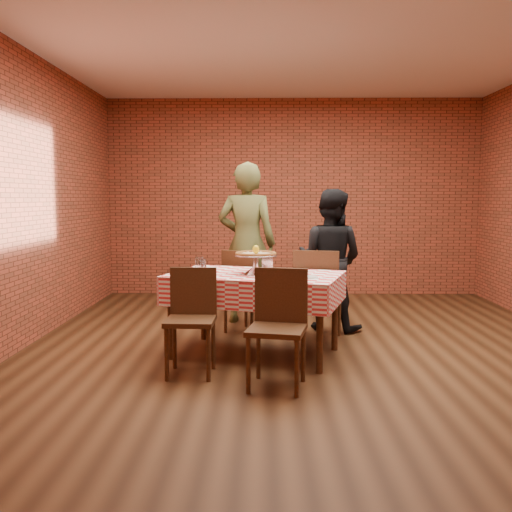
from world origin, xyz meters
The scene contains 19 objects.
ground centered at (0.00, 0.00, 0.00)m, with size 6.00×6.00×0.00m, color black.
back_wall centered at (0.00, 3.00, 1.45)m, with size 5.50×5.50×0.00m, color brown.
table centered at (-0.51, -0.30, 0.38)m, with size 1.51×0.91×0.75m, color #432815.
tablecloth centered at (-0.51, -0.30, 0.63)m, with size 1.55×0.94×0.26m, color red, non-canonical shape.
pizza_stand centered at (-0.51, -0.33, 0.84)m, with size 0.39×0.39×0.17m, color silver, non-canonical shape.
pizza centered at (-0.51, -0.33, 0.94)m, with size 0.38×0.38×0.03m, color beige.
lemon centered at (-0.51, -0.33, 0.98)m, with size 0.06×0.06×0.08m, color yellow.
water_glass_left centered at (-1.01, -0.26, 0.82)m, with size 0.08×0.08×0.13m, color white.
water_glass_right centered at (-1.05, -0.08, 0.82)m, with size 0.08×0.08×0.13m, color white.
side_plate centered at (-0.05, -0.56, 0.76)m, with size 0.17×0.17×0.01m, color white.
sweetener_packet_a centered at (0.01, -0.61, 0.76)m, with size 0.05×0.04×0.01m, color white.
sweetener_packet_b centered at (0.08, -0.61, 0.76)m, with size 0.05×0.04×0.01m, color white.
condiment_caddy centered at (-0.40, -0.01, 0.83)m, with size 0.10×0.08×0.15m, color silver.
chair_near_left centered at (-1.03, -0.91, 0.43)m, with size 0.39×0.39×0.87m, color #432815, non-canonical shape.
chair_near_right centered at (-0.34, -1.21, 0.45)m, with size 0.42×0.42×0.90m, color #432815, non-canonical shape.
chair_far_left centered at (-0.60, 0.56, 0.45)m, with size 0.42×0.42×0.90m, color #432815, non-canonical shape.
chair_far_right centered at (0.12, 0.26, 0.47)m, with size 0.45×0.45×0.94m, color #432815, non-canonical shape.
diner_olive centered at (-0.63, 1.06, 0.93)m, with size 0.68×0.44×1.85m, color #4C4D27.
diner_black centered at (0.29, 0.73, 0.77)m, with size 0.75×0.58×1.54m, color black.
Camera 1 is at (-0.43, -5.37, 1.45)m, focal length 39.23 mm.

